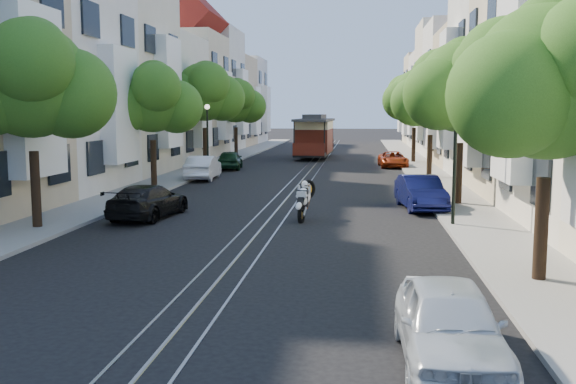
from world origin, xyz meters
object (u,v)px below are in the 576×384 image
(parked_car_e_near, at_px, (449,324))
(parked_car_w_mid, at_px, (203,168))
(tree_e_b, at_px, (463,89))
(tree_e_c, at_px, (432,98))
(parked_car_w_near, at_px, (148,201))
(parked_car_w_far, at_px, (230,160))
(sportbike_rider, at_px, (304,198))
(cable_car, at_px, (315,135))
(lamp_east, at_px, (455,142))
(parked_car_e_far, at_px, (393,159))
(tree_w_d, at_px, (236,102))
(parked_car_e_mid, at_px, (421,192))
(tree_e_a, at_px, (552,85))
(tree_w_a, at_px, (32,83))
(tree_e_d, at_px, (416,97))
(lamp_west, at_px, (207,127))
(tree_w_c, at_px, (205,93))
(tree_w_b, at_px, (153,100))

(parked_car_e_near, height_order, parked_car_w_mid, parked_car_w_mid)
(tree_e_b, height_order, tree_e_c, tree_e_b)
(parked_car_w_near, distance_m, parked_car_w_far, 19.73)
(parked_car_w_near, relative_size, parked_car_w_far, 1.13)
(parked_car_w_near, xyz_separation_m, parked_car_w_mid, (-1.20, 13.13, 0.07))
(sportbike_rider, relative_size, cable_car, 0.21)
(tree_e_b, relative_size, parked_car_e_near, 1.78)
(lamp_east, height_order, parked_car_e_far, lamp_east)
(tree_w_d, height_order, parked_car_w_mid, tree_w_d)
(parked_car_e_far, xyz_separation_m, parked_car_w_far, (-10.90, -2.74, 0.09))
(parked_car_w_far, bearing_deg, parked_car_e_mid, 117.56)
(parked_car_w_mid, bearing_deg, tree_e_a, 118.54)
(tree_w_d, bearing_deg, tree_w_a, -90.00)
(tree_e_d, height_order, lamp_west, tree_e_d)
(tree_e_d, relative_size, tree_w_a, 1.02)
(tree_e_c, xyz_separation_m, parked_car_w_far, (-12.65, 4.50, -3.96))
(sportbike_rider, bearing_deg, parked_car_e_mid, 43.23)
(tree_e_a, xyz_separation_m, tree_e_b, (0.00, 12.00, 0.34))
(tree_e_a, height_order, parked_car_w_far, tree_e_a)
(tree_e_a, relative_size, parked_car_e_far, 1.59)
(tree_w_d, bearing_deg, tree_e_b, -61.93)
(tree_e_b, distance_m, parked_car_e_near, 17.61)
(lamp_west, xyz_separation_m, sportbike_rider, (7.56, -17.18, -2.05))
(tree_w_c, height_order, sportbike_rider, tree_w_c)
(tree_e_d, height_order, tree_w_a, tree_e_d)
(tree_w_c, bearing_deg, lamp_east, -57.35)
(tree_w_d, bearing_deg, tree_w_c, -90.00)
(cable_car, relative_size, parked_car_e_far, 2.19)
(tree_w_c, distance_m, parked_car_w_far, 4.79)
(tree_e_c, distance_m, tree_w_b, 15.60)
(tree_e_a, height_order, parked_car_e_far, tree_e_a)
(cable_car, distance_m, parked_car_w_far, 12.15)
(cable_car, relative_size, parked_car_e_near, 2.30)
(tree_e_b, distance_m, tree_e_c, 11.00)
(parked_car_w_far, bearing_deg, parked_car_e_far, -171.99)
(parked_car_e_far, bearing_deg, parked_car_w_mid, -143.49)
(tree_e_d, bearing_deg, lamp_east, -92.04)
(parked_car_w_mid, bearing_deg, sportbike_rider, 114.63)
(tree_w_c, relative_size, sportbike_rider, 3.87)
(tree_w_b, xyz_separation_m, parked_car_w_far, (1.75, 10.50, -3.76))
(tree_e_c, xyz_separation_m, parked_car_e_mid, (-1.66, -12.01, -3.94))
(sportbike_rider, relative_size, parked_car_e_mid, 0.46)
(tree_w_b, bearing_deg, parked_car_e_far, 46.30)
(tree_w_b, distance_m, parked_car_w_far, 11.29)
(tree_e_b, bearing_deg, tree_e_d, 90.00)
(lamp_west, bearing_deg, parked_car_e_near, -70.06)
(lamp_east, xyz_separation_m, parked_car_e_far, (-0.79, 23.21, -2.30))
(parked_car_w_far, bearing_deg, tree_w_d, -87.45)
(parked_car_e_near, relative_size, parked_car_w_far, 1.00)
(tree_w_b, bearing_deg, tree_e_b, -19.15)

